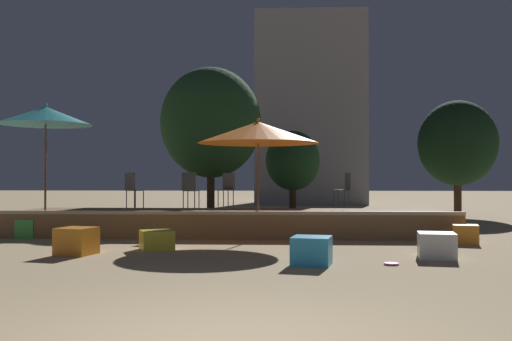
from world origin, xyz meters
TOP-DOWN VIEW (x-y plane):
  - wooden_deck at (-0.81, 9.95)m, footprint 10.94×2.94m
  - patio_umbrella_0 at (-0.03, 8.66)m, footprint 2.83×2.83m
  - patio_umbrella_1 at (-5.14, 8.84)m, footprint 2.21×2.21m
  - cube_seat_0 at (3.26, 5.62)m, footprint 0.72×0.72m
  - cube_seat_1 at (-5.48, 8.68)m, footprint 0.47×0.47m
  - cube_seat_2 at (1.02, 4.77)m, footprint 0.72×0.72m
  - cube_seat_3 at (-1.93, 6.55)m, footprint 0.80×0.80m
  - cube_seat_4 at (-3.26, 5.80)m, footprint 0.74×0.74m
  - cube_seat_5 at (4.49, 7.95)m, footprint 0.64×0.64m
  - bistro_chair_0 at (-0.95, 10.74)m, footprint 0.44×0.45m
  - bistro_chair_1 at (-1.75, 9.44)m, footprint 0.42×0.42m
  - bistro_chair_2 at (-3.27, 9.72)m, footprint 0.47×0.47m
  - bistro_chair_3 at (2.16, 10.42)m, footprint 0.42×0.42m
  - frisbee_disc at (2.31, 4.82)m, footprint 0.24×0.24m
  - background_tree_0 at (-2.05, 15.82)m, footprint 3.61×3.61m
  - background_tree_1 at (7.03, 16.94)m, footprint 2.88×2.88m
  - background_tree_2 at (0.94, 18.86)m, footprint 2.23×2.23m
  - distant_building at (2.01, 27.22)m, footprint 5.95×4.23m

SIDE VIEW (x-z plane):
  - frisbee_disc at x=2.31m, z-range 0.00..0.03m
  - cube_seat_3 at x=-1.93m, z-range 0.00..0.38m
  - cube_seat_5 at x=4.49m, z-range 0.00..0.41m
  - cube_seat_1 at x=-5.48m, z-range 0.00..0.44m
  - cube_seat_0 at x=3.26m, z-range 0.00..0.45m
  - cube_seat_2 at x=1.02m, z-range 0.00..0.46m
  - cube_seat_4 at x=-3.26m, z-range 0.00..0.50m
  - wooden_deck at x=-0.81m, z-range -0.04..0.61m
  - bistro_chair_0 at x=-0.95m, z-range 0.75..1.65m
  - bistro_chair_1 at x=-1.75m, z-range 0.75..1.65m
  - bistro_chair_2 at x=-3.27m, z-range 0.75..1.65m
  - bistro_chair_3 at x=2.16m, z-range 0.75..1.65m
  - background_tree_2 at x=0.94m, z-range 0.45..3.81m
  - patio_umbrella_0 at x=-0.03m, z-range 1.07..3.88m
  - background_tree_1 at x=7.03m, z-range 0.56..4.86m
  - patio_umbrella_1 at x=-5.14m, z-range 1.30..4.51m
  - background_tree_0 at x=-2.05m, z-range 0.71..6.11m
  - distant_building at x=2.01m, z-range 0.00..10.32m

